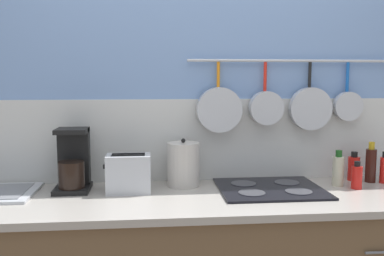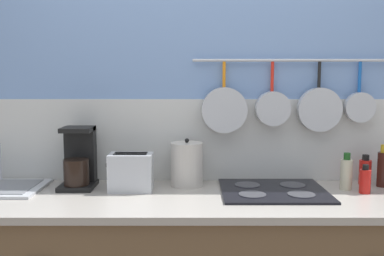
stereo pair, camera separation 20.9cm
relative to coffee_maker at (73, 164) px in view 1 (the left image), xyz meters
name	(u,v)px [view 1 (the left image)]	position (x,y,z in m)	size (l,w,h in m)	color
wall_back	(200,116)	(0.70, 0.18, 0.23)	(7.20, 0.16, 2.60)	#7293C6
countertop	(208,199)	(0.69, -0.19, -0.15)	(2.98, 0.67, 0.03)	#A59E93
coffee_maker	(73,164)	(0.00, 0.00, 0.00)	(0.18, 0.21, 0.33)	black
toaster	(129,173)	(0.29, -0.08, -0.04)	(0.24, 0.15, 0.20)	#B7BABF
kettle	(183,164)	(0.58, 0.02, -0.02)	(0.18, 0.18, 0.26)	beige
cooktop	(270,188)	(1.03, -0.11, -0.13)	(0.54, 0.47, 0.01)	black
bottle_cooking_wine	(338,170)	(1.43, -0.06, -0.05)	(0.06, 0.06, 0.20)	#BFB799
bottle_sesame_oil	(357,177)	(1.50, -0.13, -0.07)	(0.06, 0.06, 0.15)	red
bottle_olive_oil	(354,168)	(1.57, 0.05, -0.06)	(0.07, 0.07, 0.17)	red
bottle_dish_soap	(371,164)	(1.65, 0.00, -0.03)	(0.06, 0.06, 0.23)	#33140F
bottle_hot_sauce	(384,169)	(1.71, -0.03, -0.06)	(0.05, 0.05, 0.18)	red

